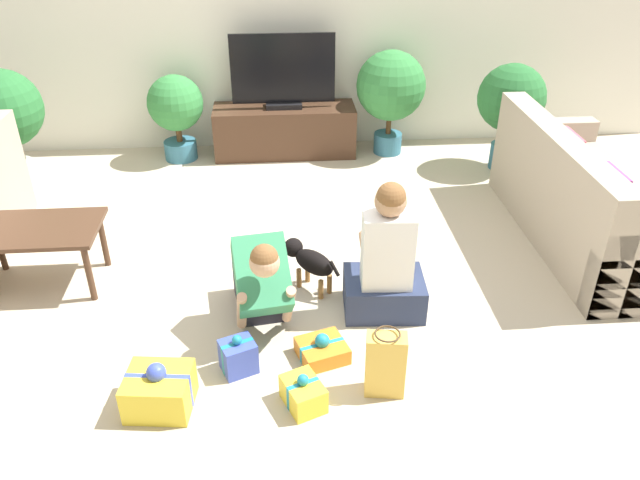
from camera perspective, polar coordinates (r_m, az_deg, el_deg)
The scene contains 18 objects.
ground_plane at distance 4.48m, azimuth -4.36°, elevation -3.76°, with size 16.00×16.00×0.00m, color beige.
wall_back at distance 6.45m, azimuth -5.12°, elevation 19.62°, with size 8.40×0.06×2.60m.
sofa_right at distance 5.25m, azimuth 22.92°, elevation 3.13°, with size 0.86×2.07×0.88m.
coffee_table at distance 4.66m, azimuth -24.54°, elevation 0.41°, with size 0.86×0.55×0.46m.
tv_console at distance 6.45m, azimuth -3.24°, elevation 9.96°, with size 1.42×0.46×0.50m.
tv at distance 6.27m, azimuth -3.40°, elevation 14.82°, with size 1.01×0.20×0.72m.
potted_plant_back_right at distance 6.37m, azimuth 6.48°, elevation 13.58°, with size 0.69×0.69×1.05m.
potted_plant_corner_right at distance 6.22m, azimuth 17.07°, elevation 12.03°, with size 0.63×0.63×1.02m.
potted_plant_corner_left at distance 6.13m, azimuth -26.96°, elevation 10.32°, with size 0.67×0.67×1.11m.
potted_plant_back_left at distance 6.38m, azimuth -13.04°, elevation 11.64°, with size 0.54×0.54×0.85m.
person_kneeling at distance 3.94m, azimuth -5.48°, elevation -3.74°, with size 0.42×0.77×0.74m.
person_sitting at distance 4.02m, azimuth 6.03°, elevation -2.42°, with size 0.54×0.50×0.96m.
dog at distance 4.29m, azimuth -1.04°, elevation -1.83°, with size 0.37×0.39×0.33m.
gift_box_a at distance 3.50m, azimuth -1.54°, elevation -13.84°, with size 0.27×0.30×0.21m.
gift_box_b at distance 3.57m, azimuth -14.48°, elevation -13.16°, with size 0.38×0.34×0.30m.
gift_box_c at distance 3.80m, azimuth 0.20°, elevation -9.99°, with size 0.34×0.33×0.17m.
gift_box_d at distance 3.71m, azimuth -7.48°, elevation -10.49°, with size 0.24×0.23×0.26m.
gift_bag_a at distance 3.51m, azimuth 6.01°, elevation -11.21°, with size 0.23×0.16×0.42m.
Camera 1 is at (0.06, -3.70, 2.54)m, focal length 35.00 mm.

